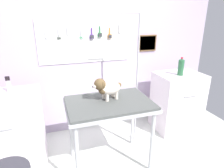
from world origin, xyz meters
TOP-DOWN VIEW (x-y plane):
  - rear_wall_panel at (0.00, 1.28)m, footprint 4.00×0.11m
  - grooming_table at (-0.01, 0.34)m, footprint 0.96×0.65m
  - grooming_arm at (0.48, 0.68)m, footprint 0.30×0.11m
  - dog at (-0.01, 0.40)m, footprint 0.36×0.22m
  - counter_left at (-1.14, 0.69)m, footprint 0.80×0.58m
  - cabinet_right at (1.25, 0.79)m, footprint 0.68×0.54m
  - pump_bottle_white at (-1.05, 0.78)m, footprint 0.05×0.05m
  - soda_bottle at (1.21, 0.74)m, footprint 0.08×0.08m

SIDE VIEW (x-z plane):
  - cabinet_right at x=1.25m, z-range 0.00..0.91m
  - counter_left at x=-1.14m, z-range 0.00..0.91m
  - grooming_table at x=-0.01m, z-range 0.33..1.17m
  - grooming_arm at x=0.48m, z-range -0.06..1.72m
  - dog at x=-0.01m, z-range 0.84..1.11m
  - pump_bottle_white at x=-1.05m, z-range 0.90..1.08m
  - soda_bottle at x=1.21m, z-range 0.90..1.16m
  - rear_wall_panel at x=0.00m, z-range 0.01..2.31m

